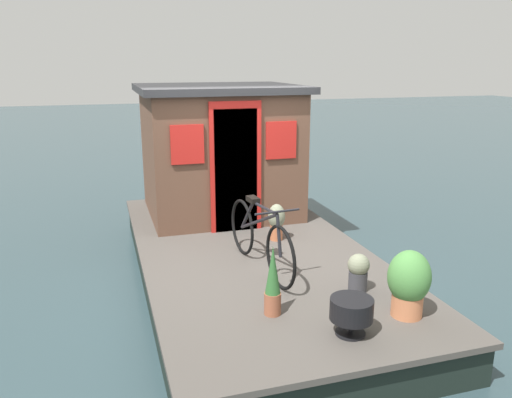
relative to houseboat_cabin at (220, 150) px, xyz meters
The scene contains 9 objects.
ground_plane 2.24m from the houseboat_cabin, behind, with size 60.00×60.00×0.00m, color #2D4247.
houseboat_deck 2.10m from the houseboat_cabin, behind, with size 5.64×2.79×0.46m.
houseboat_cabin is the anchor object (origin of this frame).
bicycle 2.47m from the houseboat_cabin, behind, with size 1.77×0.50×0.82m.
potted_plant_thyme 1.72m from the houseboat_cabin, 164.81° to the right, with size 0.23×0.23×0.49m.
potted_plant_lavender 3.40m from the houseboat_cabin, 167.84° to the right, with size 0.23×0.23×0.40m.
potted_plant_rosemary 4.01m from the houseboat_cabin, 167.18° to the right, with size 0.40×0.40×0.64m.
potted_plant_geranium 3.54m from the houseboat_cabin, behind, with size 0.16×0.16×0.68m.
charcoal_grill 4.09m from the houseboat_cabin, behind, with size 0.38×0.38×0.34m.
Camera 1 is at (-5.89, 1.75, 2.76)m, focal length 35.87 mm.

